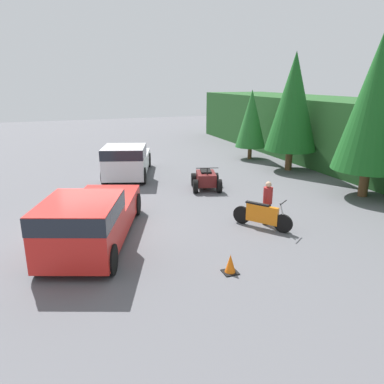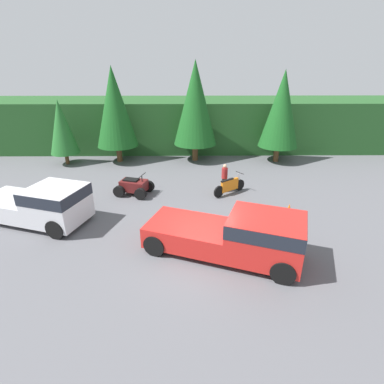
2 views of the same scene
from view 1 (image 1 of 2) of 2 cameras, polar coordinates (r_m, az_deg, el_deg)
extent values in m
plane|color=#5B5B60|center=(13.85, -13.70, -5.68)|extent=(80.00, 80.00, 0.00)
cylinder|color=brown|center=(25.85, 8.79, 5.94)|extent=(0.27, 0.27, 0.82)
cone|color=#236628|center=(25.53, 9.02, 10.99)|extent=(2.01, 2.01, 3.75)
cylinder|color=brown|center=(23.02, 14.52, 4.76)|extent=(0.40, 0.40, 1.21)
cone|color=#19561E|center=(22.59, 15.16, 13.12)|extent=(2.96, 2.96, 5.51)
cylinder|color=brown|center=(18.89, 24.73, 1.30)|extent=(0.43, 0.43, 1.28)
cone|color=#19561E|center=(18.37, 26.09, 12.02)|extent=(3.12, 3.12, 5.82)
cube|color=red|center=(11.34, -16.59, -5.30)|extent=(3.22, 2.91, 1.62)
cube|color=#1E232D|center=(11.16, -16.81, -2.78)|extent=(3.25, 2.93, 0.52)
cube|color=red|center=(14.14, -13.13, -2.33)|extent=(3.78, 3.11, 0.84)
cylinder|color=black|center=(10.67, -12.38, -10.03)|extent=(0.91, 0.56, 0.86)
cylinder|color=black|center=(11.25, -22.25, -9.49)|extent=(0.91, 0.56, 0.86)
cylinder|color=black|center=(15.00, -8.54, -1.85)|extent=(0.91, 0.56, 0.86)
cylinder|color=black|center=(15.42, -15.72, -1.79)|extent=(0.91, 0.56, 0.86)
cube|color=silver|center=(19.93, -10.22, 4.54)|extent=(2.84, 2.71, 1.62)
cube|color=#1E232D|center=(19.83, -10.30, 6.04)|extent=(2.86, 2.74, 0.52)
cube|color=silver|center=(22.51, -9.35, 4.95)|extent=(3.33, 2.87, 0.84)
cylinder|color=black|center=(19.39, -7.49, 2.45)|extent=(0.91, 0.53, 0.86)
cylinder|color=black|center=(19.66, -13.17, 2.35)|extent=(0.91, 0.53, 0.86)
cylinder|color=black|center=(23.29, -6.70, 4.89)|extent=(0.91, 0.53, 0.86)
cylinder|color=black|center=(23.51, -11.46, 4.78)|extent=(0.91, 0.53, 0.86)
cylinder|color=black|center=(13.52, 13.72, -4.70)|extent=(0.60, 0.48, 0.67)
cylinder|color=black|center=(14.09, 7.59, -3.47)|extent=(0.60, 0.48, 0.67)
cube|color=orange|center=(13.72, 10.63, -3.33)|extent=(1.07, 0.84, 0.65)
cylinder|color=#B7B7BC|center=(13.40, 13.63, -3.13)|extent=(0.26, 0.21, 0.75)
cylinder|color=black|center=(13.28, 13.75, -1.57)|extent=(0.39, 0.50, 0.04)
cube|color=black|center=(13.68, 9.94, -1.77)|extent=(0.79, 0.64, 0.06)
cylinder|color=black|center=(17.84, 4.17, 0.94)|extent=(0.68, 0.39, 0.65)
cylinder|color=black|center=(17.72, 0.53, 0.87)|extent=(0.68, 0.39, 0.65)
cylinder|color=black|center=(19.06, 3.65, 1.98)|extent=(0.68, 0.39, 0.65)
cylinder|color=black|center=(18.95, 0.24, 1.93)|extent=(0.68, 0.39, 0.65)
cube|color=#5B1919|center=(18.33, 2.15, 2.09)|extent=(1.60, 1.23, 0.58)
cylinder|color=black|center=(17.71, 2.34, 3.12)|extent=(0.06, 0.06, 0.35)
cylinder|color=black|center=(17.67, 2.35, 3.67)|extent=(0.33, 1.03, 0.04)
cube|color=black|center=(18.39, 2.11, 3.20)|extent=(0.93, 0.71, 0.08)
cylinder|color=black|center=(14.23, 11.54, -3.17)|extent=(0.22, 0.22, 0.81)
cylinder|color=black|center=(14.08, 11.12, -3.35)|extent=(0.22, 0.22, 0.81)
cylinder|color=maroon|center=(13.93, 11.49, -0.52)|extent=(0.45, 0.45, 0.61)
sphere|color=tan|center=(13.82, 11.59, 1.12)|extent=(0.29, 0.29, 0.22)
cube|color=black|center=(10.73, 5.82, -12.05)|extent=(0.42, 0.42, 0.03)
cone|color=orange|center=(10.61, 5.86, -10.82)|extent=(0.32, 0.32, 0.55)
camera|label=2|loc=(16.10, -56.28, 15.91)|focal=28.00mm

